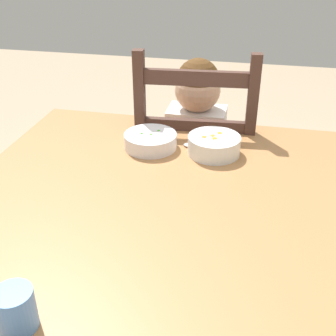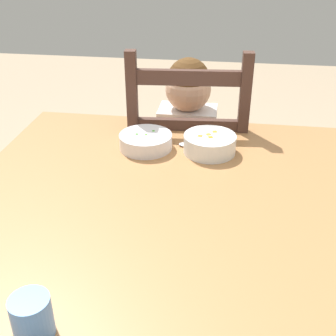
# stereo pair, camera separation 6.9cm
# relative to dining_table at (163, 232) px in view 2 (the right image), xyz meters

# --- Properties ---
(dining_table) EXTENTS (1.10, 1.10, 0.73)m
(dining_table) POSITION_rel_dining_table_xyz_m (0.00, 0.00, 0.00)
(dining_table) COLOR #A57143
(dining_table) RESTS_ON ground
(dining_chair) EXTENTS (0.45, 0.45, 1.01)m
(dining_chair) POSITION_rel_dining_table_xyz_m (0.00, 0.59, -0.17)
(dining_chair) COLOR #472E26
(dining_chair) RESTS_ON ground
(child_figure) EXTENTS (0.32, 0.31, 0.94)m
(child_figure) POSITION_rel_dining_table_xyz_m (-0.00, 0.59, -0.01)
(child_figure) COLOR white
(child_figure) RESTS_ON ground
(bowl_of_peas) EXTENTS (0.17, 0.17, 0.05)m
(bowl_of_peas) POSITION_rel_dining_table_xyz_m (-0.10, 0.30, 0.13)
(bowl_of_peas) COLOR white
(bowl_of_peas) RESTS_ON dining_table
(bowl_of_carrots) EXTENTS (0.16, 0.16, 0.06)m
(bowl_of_carrots) POSITION_rel_dining_table_xyz_m (0.10, 0.30, 0.13)
(bowl_of_carrots) COLOR white
(bowl_of_carrots) RESTS_ON dining_table
(spoon) EXTENTS (0.14, 0.03, 0.01)m
(spoon) POSITION_rel_dining_table_xyz_m (0.04, 0.33, 0.10)
(spoon) COLOR silver
(spoon) RESTS_ON dining_table
(drinking_cup) EXTENTS (0.07, 0.07, 0.08)m
(drinking_cup) POSITION_rel_dining_table_xyz_m (-0.16, -0.44, 0.14)
(drinking_cup) COLOR #5A93E4
(drinking_cup) RESTS_ON dining_table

